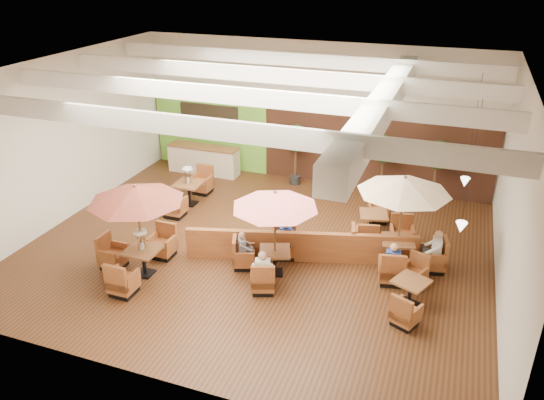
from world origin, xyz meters
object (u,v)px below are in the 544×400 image
at_px(table_1, 273,214).
at_px(diner_3, 393,259).
at_px(diner_0, 263,267).
at_px(diner_4, 435,247).
at_px(table_5, 373,224).
at_px(topiary_1, 384,152).
at_px(service_counter, 204,160).
at_px(booth_divider, 301,247).
at_px(topiary_0, 296,141).
at_px(table_4, 410,293).
at_px(topiary_2, 438,157).
at_px(table_2, 402,206).
at_px(table_3, 189,191).
at_px(diner_1, 286,236).
at_px(diner_2, 244,246).
at_px(table_0, 136,211).

bearing_deg(table_1, diner_3, -8.47).
xyz_separation_m(diner_0, diner_4, (4.26, 2.68, 0.01)).
height_order(table_5, topiary_1, topiary_1).
height_order(table_5, diner_4, diner_4).
bearing_deg(service_counter, table_1, -49.63).
xyz_separation_m(booth_divider, topiary_0, (-1.95, 5.54, 1.33)).
bearing_deg(topiary_1, table_4, -74.33).
height_order(table_1, topiary_0, table_1).
relative_size(topiary_1, topiary_2, 0.99).
distance_m(table_2, table_3, 8.03).
bearing_deg(topiary_0, table_3, -134.25).
distance_m(topiary_0, diner_1, 5.79).
height_order(diner_1, diner_2, diner_1).
relative_size(table_2, topiary_2, 1.21).
distance_m(table_4, diner_3, 1.13).
relative_size(booth_divider, topiary_2, 2.87).
bearing_deg(table_3, service_counter, 106.70).
xyz_separation_m(booth_divider, diner_3, (2.72, -0.26, 0.29)).
relative_size(table_0, diner_2, 4.00).
bearing_deg(table_0, table_5, 38.21).
relative_size(booth_divider, diner_0, 8.32).
relative_size(diner_0, diner_1, 1.12).
distance_m(table_5, diner_4, 2.59).
xyz_separation_m(booth_divider, diner_2, (-1.46, -0.93, 0.25)).
relative_size(diner_0, diner_2, 1.17).
bearing_deg(table_3, diner_2, -42.64).
height_order(booth_divider, diner_4, diner_4).
xyz_separation_m(table_4, topiary_2, (0.04, 6.65, 1.44)).
height_order(table_1, table_3, table_1).
bearing_deg(diner_3, table_5, 103.31).
relative_size(service_counter, topiary_0, 1.24).
distance_m(topiary_1, diner_2, 7.17).
distance_m(table_0, diner_4, 8.50).
relative_size(diner_2, diner_4, 0.83).
bearing_deg(topiary_2, diner_2, -126.74).
bearing_deg(topiary_1, diner_2, -114.34).
xyz_separation_m(table_2, table_4, (0.61, -1.90, -1.57)).
distance_m(booth_divider, table_2, 3.18).
distance_m(table_1, table_2, 3.70).
distance_m(table_1, topiary_0, 6.61).
xyz_separation_m(table_0, diner_2, (2.62, 1.31, -1.29)).
distance_m(service_counter, diner_1, 7.56).
distance_m(table_3, diner_1, 5.10).
distance_m(service_counter, diner_4, 10.67).
relative_size(service_counter, diner_0, 3.62).
bearing_deg(service_counter, booth_divider, -42.22).
xyz_separation_m(table_1, topiary_1, (2.03, 6.47, -0.12)).
bearing_deg(table_0, booth_divider, 28.76).
xyz_separation_m(diner_1, diner_3, (3.22, -0.29, 0.03)).
bearing_deg(topiary_2, table_3, -159.42).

